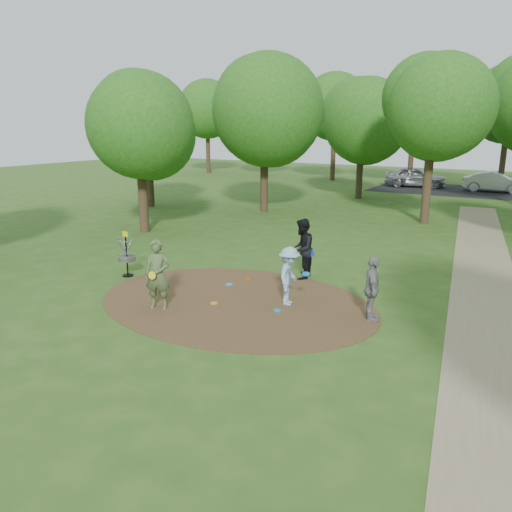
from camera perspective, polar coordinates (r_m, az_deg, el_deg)
The scene contains 16 objects.
ground at distance 14.47m, azimuth -2.42°, elevation -5.26°, with size 100.00×100.00×0.00m, color #2D5119.
dirt_clearing at distance 14.47m, azimuth -2.42°, elevation -5.23°, with size 8.40×8.40×0.02m, color #47301C.
footpath at distance 14.31m, azimuth 25.01°, elevation -6.93°, with size 2.00×40.00×0.01m, color #8C7A5B.
parking_lot at distance 42.04m, azimuth 23.07°, elevation 6.86°, with size 14.00×8.00×0.01m, color black.
player_observer_with_disc at distance 13.92m, azimuth -11.17°, elevation -2.10°, with size 0.84×0.69×1.96m.
player_throwing_with_disc at distance 14.05m, azimuth 3.80°, elevation -2.30°, with size 1.09×1.20×1.68m.
player_walking_with_disc at distance 16.45m, azimuth 5.26°, elevation 0.81°, with size 0.96×1.12×2.01m.
player_waiting_with_disc at distance 13.20m, azimuth 13.12°, elevation -3.68°, with size 0.81×1.10×1.73m.
disc_ground_cyan at distance 15.94m, azimuth -3.09°, elevation -3.25°, with size 0.22×0.22×0.02m, color #1A9ED5.
disc_ground_blue at distance 13.75m, azimuth 2.44°, elevation -6.23°, with size 0.22×0.22×0.02m, color #0D81EA.
disc_ground_red at distance 16.42m, azimuth -0.88°, elevation -2.68°, with size 0.22×0.22×0.02m, color #B43C12.
car_left at distance 43.24m, azimuth 17.73°, elevation 8.61°, with size 1.93×4.80×1.63m, color #A1A1A8.
car_right at distance 42.08m, azimuth 25.64°, elevation 7.61°, with size 1.57×4.51×1.49m, color #ACAEB4.
disc_ground_orange at distance 14.33m, azimuth -4.82°, elevation -5.39°, with size 0.22×0.22×0.02m, color orange.
disc_golf_basket at distance 17.19m, azimuth -14.60°, elevation 0.56°, with size 0.63×0.63×1.54m.
tree_ring at distance 21.63m, azimuth 15.77°, elevation 14.85°, with size 37.01×45.27×9.04m.
Camera 1 is at (7.42, -11.39, 4.96)m, focal length 35.00 mm.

